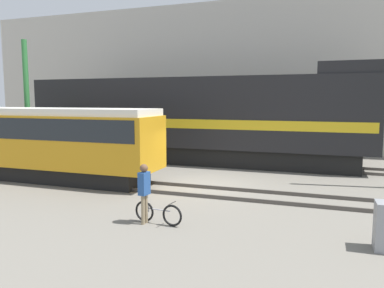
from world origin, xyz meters
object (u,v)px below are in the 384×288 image
(freight_locomotive, at_px, (193,119))
(person, at_px, (144,187))
(streetcar, at_px, (46,139))
(bicycle, at_px, (158,213))
(utility_pole_left, at_px, (27,102))

(freight_locomotive, relative_size, person, 11.02)
(freight_locomotive, relative_size, streetcar, 1.82)
(person, bearing_deg, bicycle, 14.88)
(utility_pole_left, bearing_deg, bicycle, -32.51)
(person, relative_size, utility_pole_left, 0.26)
(bicycle, bearing_deg, streetcar, 151.77)
(bicycle, height_order, utility_pole_left, utility_pole_left)
(freight_locomotive, bearing_deg, streetcar, -125.53)
(streetcar, height_order, person, streetcar)
(bicycle, distance_m, utility_pole_left, 13.99)
(streetcar, xyz_separation_m, utility_pole_left, (-4.10, 3.36, 1.62))
(streetcar, distance_m, person, 8.14)
(streetcar, xyz_separation_m, bicycle, (7.39, -3.97, -1.55))
(person, bearing_deg, utility_pole_left, 146.21)
(freight_locomotive, height_order, bicycle, freight_locomotive)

